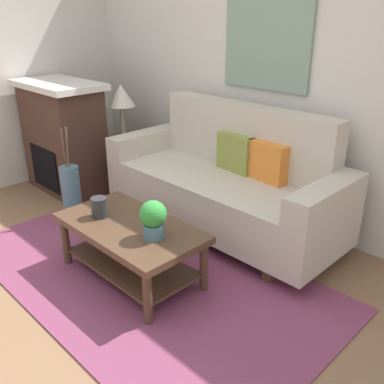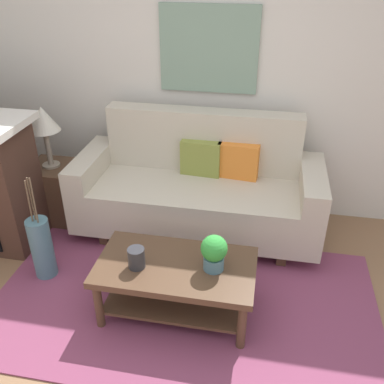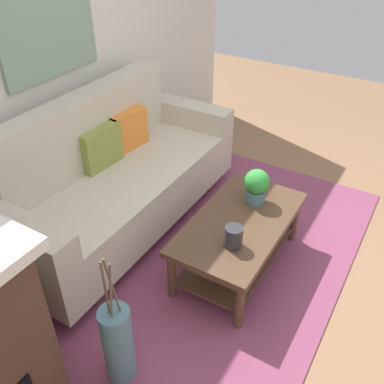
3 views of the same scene
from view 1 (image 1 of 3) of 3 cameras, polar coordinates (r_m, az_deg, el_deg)
name	(u,v)px [view 1 (image 1 of 3)]	position (r m, az deg, el deg)	size (l,w,h in m)	color
ground_plane	(86,303)	(3.07, -13.95, -14.19)	(8.85, 8.85, 0.00)	#8C6647
wall_back	(276,70)	(3.88, 11.06, 15.70)	(4.85, 0.10, 2.70)	silver
area_rug	(144,273)	(3.29, -6.45, -10.66)	(2.86, 1.63, 0.01)	#843D5B
couch	(225,183)	(3.74, 4.47, 1.15)	(2.16, 0.84, 1.08)	beige
throw_pillow_olive	(236,153)	(3.74, 5.86, 5.20)	(0.36, 0.12, 0.32)	olive
throw_pillow_orange	(268,162)	(3.55, 10.02, 3.97)	(0.36, 0.12, 0.32)	orange
coffee_table	(130,239)	(3.11, -8.21, -6.19)	(1.10, 0.60, 0.43)	#513826
tabletop_vase	(99,207)	(3.18, -12.23, -2.00)	(0.12, 0.12, 0.15)	#2D2D33
potted_plant_tabletop	(153,218)	(2.81, -5.18, -3.49)	(0.18, 0.18, 0.26)	slate
side_table	(126,164)	(4.71, -8.83, 3.71)	(0.44, 0.44, 0.56)	#513826
table_lamp	(121,98)	(4.53, -9.39, 12.26)	(0.28, 0.28, 0.57)	gray
fireplace	(64,137)	(4.74, -16.70, 7.01)	(1.02, 0.58, 1.16)	#472D23
floor_vase	(72,194)	(4.08, -15.73, -0.26)	(0.17, 0.17, 0.53)	slate
floor_vase_branch_a	(67,148)	(3.92, -16.27, 5.64)	(0.01, 0.01, 0.36)	brown
floor_vase_branch_b	(67,147)	(3.95, -16.27, 5.78)	(0.01, 0.01, 0.36)	brown
floor_vase_branch_c	(64,148)	(3.94, -16.71, 5.66)	(0.01, 0.01, 0.36)	brown
framed_painting	(266,44)	(3.84, 9.84, 18.80)	(0.86, 0.03, 0.74)	gray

